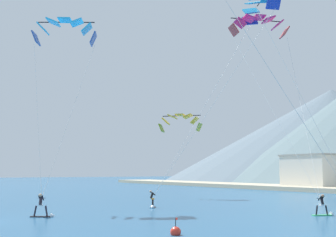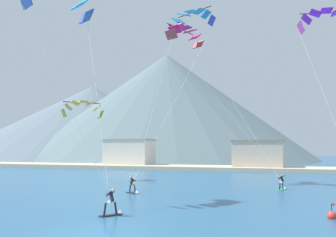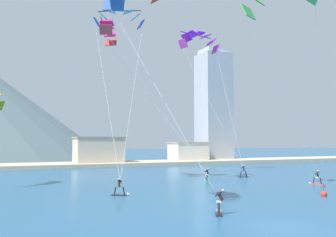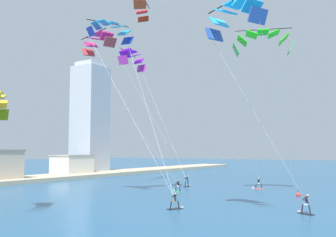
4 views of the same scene
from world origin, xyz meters
name	(u,v)px [view 2 (image 2 of 4)]	position (x,y,z in m)	size (l,w,h in m)	color
ground_plane	(89,234)	(0.00, 0.00, 0.00)	(400.00, 400.00, 0.00)	#23567F
kitesurfer_near_lead	(282,185)	(8.06, 23.18, 0.45)	(0.93, 1.78, 1.65)	#33B266
kitesurfer_mid_center	(134,189)	(-4.80, 15.61, 0.43)	(1.70, 1.24, 1.62)	black
kitesurfer_far_right	(113,207)	(-1.24, 4.86, 0.53)	(1.18, 1.72, 1.76)	black
parafoil_kite_near_lead	(186,34)	(-3.21, 27.20, 18.29)	(12.82, 7.38, 17.96)	#BE3B3B
parafoil_kite_near_trail	(327,18)	(13.51, 35.02, 20.93)	(7.28, 11.01, 20.83)	#AC2F9B
parafoil_kite_mid_center	(192,18)	(-2.17, 26.26, 19.85)	(6.07, 12.20, 19.68)	#132FAB
parafoil_kite_distant_low_drift	(83,107)	(-17.06, 26.10, 9.56)	(4.84, 4.78, 2.21)	olive
race_marker_buoy	(332,216)	(11.51, 8.24, 0.16)	(0.56, 0.56, 1.02)	red
shoreline_strip	(245,169)	(0.00, 55.30, 0.35)	(180.00, 10.00, 0.70)	#BCAD8E
shore_building_harbour_front	(129,153)	(-25.42, 58.20, 3.08)	(10.25, 6.32, 6.14)	silver
shore_building_quay_east	(258,155)	(2.34, 56.48, 2.85)	(9.48, 6.62, 5.68)	beige
mountain_peak_west_ridge	(92,122)	(-68.85, 114.76, 14.55)	(107.57, 107.57, 29.09)	slate
mountain_peak_central_summit	(167,107)	(-35.82, 111.45, 19.29)	(104.39, 104.39, 38.58)	slate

